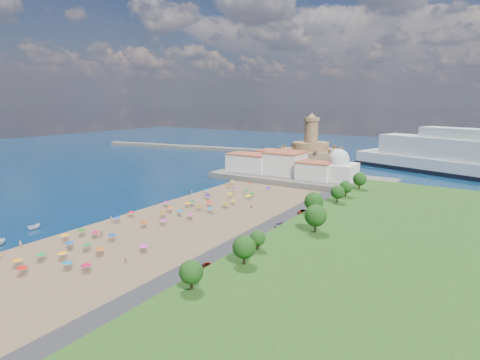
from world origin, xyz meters
The scene contains 12 objects.
ground centered at (0.00, 0.00, 0.00)m, with size 700.00×700.00×0.00m, color #071938.
terrace centered at (10.00, 73.00, 1.50)m, with size 90.00×36.00×3.00m, color #59544C.
jetty centered at (-12.00, 108.00, 1.20)m, with size 18.00×70.00×2.40m, color #59544C.
breakwater centered at (-110.00, 153.00, 1.30)m, with size 200.00×7.00×2.60m, color #59544C.
waterfront_buildings centered at (-3.05, 73.64, 7.88)m, with size 57.00×29.00×11.00m.
domed_building centered at (30.00, 71.00, 8.97)m, with size 16.00×16.00×15.00m.
fortress centered at (-12.00, 138.00, 6.68)m, with size 40.00×40.00×32.40m.
beach_parasols centered at (-1.58, -11.84, 2.15)m, with size 31.01×114.26×2.20m.
beachgoers centered at (-2.17, -4.76, 1.10)m, with size 35.79×100.27×1.84m.
moored_boats centered at (-26.24, -52.11, 0.84)m, with size 8.60×18.17×1.74m.
parked_cars centered at (36.00, -2.01, 1.34)m, with size 2.48×76.55×1.35m.
hillside_trees centered at (49.00, -4.99, 10.02)m, with size 12.10×107.02×7.50m.
Camera 1 is at (91.62, -112.17, 40.46)m, focal length 30.00 mm.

